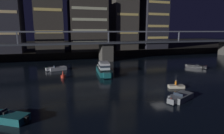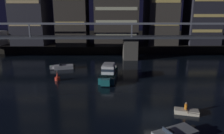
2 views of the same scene
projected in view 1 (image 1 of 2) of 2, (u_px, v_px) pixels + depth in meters
ground_plane at (161, 91)px, 30.11m from camera, size 400.00×400.00×0.00m
far_riverbank at (83, 46)px, 105.13m from camera, size 240.00×80.00×2.20m
river_bridge at (106, 46)px, 59.51m from camera, size 105.00×6.40×9.38m
tower_west_low at (4, 3)px, 62.52m from camera, size 10.25×13.27×33.11m
tower_west_tall at (48, 0)px, 63.09m from camera, size 9.05×10.59×35.08m
tower_central at (87, 25)px, 69.77m from camera, size 13.08×12.14×18.94m
tower_east_tall at (122, 7)px, 75.25m from camera, size 9.25×13.22×33.67m
tower_east_low at (153, 20)px, 78.27m from camera, size 9.89×8.80×23.34m
cabin_cruiser_near_left at (104, 69)px, 41.85m from camera, size 3.58×9.31×2.79m
speedboat_near_center at (8, 117)px, 20.03m from camera, size 4.81×3.76×1.16m
speedboat_near_right at (57, 69)px, 45.82m from camera, size 5.20×2.68×1.16m
speedboat_mid_left at (180, 97)px, 26.07m from camera, size 4.98×3.31×1.16m
speedboat_mid_center at (196, 66)px, 48.58m from camera, size 4.05×4.65×1.16m
channel_buoy at (63, 76)px, 38.38m from camera, size 0.90×0.90×1.76m
dinghy_with_paddler at (176, 86)px, 31.77m from camera, size 2.79×2.62×1.36m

